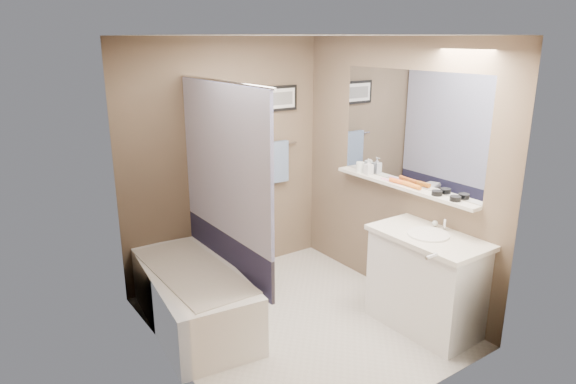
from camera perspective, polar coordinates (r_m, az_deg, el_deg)
ground at (r=4.63m, az=1.10°, el=-14.21°), size 2.50×2.50×0.00m
ceiling at (r=3.97m, az=1.30°, el=16.73°), size 2.20×2.50×0.04m
wall_back at (r=5.15m, az=-6.91°, el=3.39°), size 2.20×0.04×2.40m
wall_front at (r=3.28m, az=13.98°, el=-4.89°), size 2.20×0.04×2.40m
wall_left at (r=3.64m, az=-12.70°, el=-2.63°), size 0.04×2.50×2.40m
wall_right at (r=4.83m, az=11.60°, el=2.27°), size 0.04×2.50×2.40m
tile_surround at (r=4.15m, az=-15.35°, el=-3.34°), size 0.02×1.55×2.00m
curtain_rod at (r=4.19m, az=-7.40°, el=12.09°), size 0.02×1.55×0.02m
curtain_upper at (r=4.29m, az=-7.08°, el=3.42°), size 0.03×1.45×1.28m
curtain_lower at (r=4.55m, az=-6.71°, el=-6.67°), size 0.03×1.45×0.36m
mirror at (r=4.66m, az=13.33°, el=6.90°), size 0.02×1.60×1.00m
shelf at (r=4.73m, az=12.46°, el=0.64°), size 0.12×1.60×0.03m
towel_bar at (r=5.39m, az=-1.70°, el=5.19°), size 0.60×0.02×0.02m
towel at (r=5.41m, az=-1.57°, el=3.29°), size 0.34×0.05×0.44m
art_frame at (r=5.33m, az=-1.85°, el=10.29°), size 0.62×0.02×0.26m
art_mat at (r=5.32m, az=-1.76°, el=10.27°), size 0.56×0.00×0.20m
art_image at (r=5.31m, az=-1.74°, el=10.27°), size 0.50×0.00×0.13m
door at (r=3.76m, az=19.50°, el=-5.85°), size 0.80×0.02×2.00m
door_handle at (r=3.54m, az=15.64°, el=-6.90°), size 0.10×0.02×0.02m
bathtub at (r=4.56m, az=-10.48°, el=-11.44°), size 0.87×1.57×0.50m
tub_rim at (r=4.45m, az=-10.66°, el=-8.59°), size 0.56×1.36×0.02m
toilet at (r=5.07m, az=-4.70°, el=-6.67°), size 0.63×0.82×0.74m
vanity at (r=4.54m, az=15.06°, el=-9.77°), size 0.52×0.91×0.80m
countertop at (r=4.36m, az=15.39°, el=-4.86°), size 0.54×0.96×0.04m
sink_basin at (r=4.34m, az=15.34°, el=-4.54°), size 0.34×0.34×0.01m
faucet_spout at (r=4.48m, az=17.03°, el=-3.47°), size 0.02×0.02×0.10m
faucet_knob at (r=4.54m, az=16.03°, el=-3.36°), size 0.05×0.05×0.05m
candle_bowl_near at (r=4.37m, az=18.09°, el=-0.69°), size 0.09×0.09×0.04m
candle_bowl_far at (r=4.47m, az=16.22°, el=-0.11°), size 0.09×0.09×0.04m
hair_brush_front at (r=4.65m, az=13.52°, el=0.75°), size 0.05×0.22×0.04m
hair_brush_back at (r=4.73m, az=12.33°, el=1.12°), size 0.06×0.22×0.04m
pink_comb at (r=4.84m, az=10.99°, el=1.32°), size 0.04×0.16×0.01m
glass_jar at (r=5.08m, az=8.03°, el=2.75°), size 0.08×0.08×0.10m
soap_bottle at (r=4.99m, az=8.95°, el=2.78°), size 0.07×0.08×0.15m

